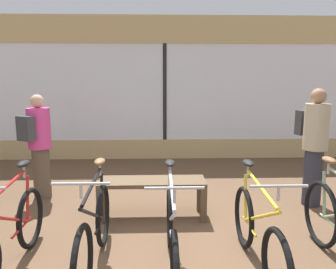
{
  "coord_description": "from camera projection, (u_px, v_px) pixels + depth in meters",
  "views": [
    {
      "loc": [
        -0.17,
        -3.27,
        1.82
      ],
      "look_at": [
        0.0,
        1.87,
        0.95
      ],
      "focal_mm": 35.0,
      "sensor_mm": 36.0,
      "label": 1
    }
  ],
  "objects": [
    {
      "name": "ground_plane",
      "position": [
        174.0,
        250.0,
        3.54
      ],
      "size": [
        24.0,
        24.0,
        0.0
      ],
      "primitive_type": "plane",
      "color": "brown"
    },
    {
      "name": "shop_back_wall",
      "position": [
        165.0,
        87.0,
        7.37
      ],
      "size": [
        12.0,
        0.08,
        3.2
      ],
      "color": "tan",
      "rests_on": "ground_plane"
    },
    {
      "name": "bicycle_left",
      "position": [
        10.0,
        236.0,
        3.07
      ],
      "size": [
        0.46,
        1.7,
        1.01
      ],
      "color": "black",
      "rests_on": "ground_plane"
    },
    {
      "name": "bicycle_center_left",
      "position": [
        95.0,
        232.0,
        3.14
      ],
      "size": [
        0.46,
        1.68,
        1.02
      ],
      "color": "black",
      "rests_on": "ground_plane"
    },
    {
      "name": "bicycle_center",
      "position": [
        172.0,
        235.0,
        3.08
      ],
      "size": [
        0.46,
        1.71,
        1.01
      ],
      "color": "black",
      "rests_on": "ground_plane"
    },
    {
      "name": "bicycle_center_right",
      "position": [
        257.0,
        234.0,
        3.1
      ],
      "size": [
        0.46,
        1.67,
        1.01
      ],
      "color": "black",
      "rests_on": "ground_plane"
    },
    {
      "name": "display_bench",
      "position": [
        152.0,
        187.0,
        4.32
      ],
      "size": [
        1.4,
        0.44,
        0.52
      ],
      "color": "brown",
      "rests_on": "ground_plane"
    },
    {
      "name": "customer_by_window",
      "position": [
        314.0,
        143.0,
        4.69
      ],
      "size": [
        0.42,
        0.54,
        1.7
      ],
      "color": "#2D2D38",
      "rests_on": "ground_plane"
    },
    {
      "name": "customer_mid_floor",
      "position": [
        39.0,
        143.0,
        4.98
      ],
      "size": [
        0.48,
        0.56,
        1.6
      ],
      "color": "brown",
      "rests_on": "ground_plane"
    }
  ]
}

